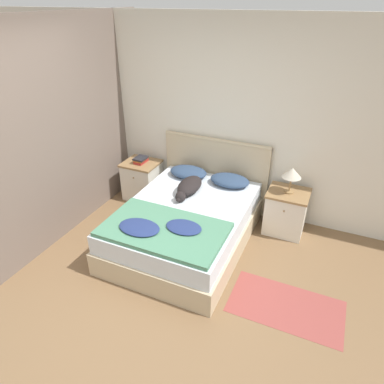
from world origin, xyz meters
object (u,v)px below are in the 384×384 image
object	(u,v)px
bed	(186,225)
nightstand_right	(286,212)
pillow_left	(188,172)
pillow_right	(230,180)
book_stack	(141,160)
table_lamp	(292,173)
nightstand_left	(142,180)
dog	(189,187)

from	to	relation	value
bed	nightstand_right	distance (m)	1.30
nightstand_right	pillow_left	bearing A→B (deg)	-179.56
pillow_right	book_stack	xyz separation A→B (m)	(-1.36, 0.01, 0.04)
pillow_left	table_lamp	distance (m)	1.39
nightstand_left	book_stack	distance (m)	0.33
book_stack	table_lamp	bearing A→B (deg)	-0.13
bed	pillow_left	distance (m)	0.86
table_lamp	pillow_left	bearing A→B (deg)	-179.79
bed	book_stack	distance (m)	1.35
pillow_left	bed	bearing A→B (deg)	-67.96
pillow_right	book_stack	world-z (taller)	book_stack
bed	book_stack	world-z (taller)	book_stack
pillow_right	dog	size ratio (longest dim) A/B	0.78
bed	pillow_right	xyz separation A→B (m)	(0.30, 0.74, 0.33)
bed	nightstand_right	xyz separation A→B (m)	(1.07, 0.75, 0.03)
pillow_left	book_stack	size ratio (longest dim) A/B	2.39
bed	table_lamp	xyz separation A→B (m)	(1.07, 0.74, 0.58)
pillow_left	dog	xyz separation A→B (m)	(0.19, -0.40, 0.02)
nightstand_left	pillow_right	distance (m)	1.40
dog	bed	bearing A→B (deg)	-72.68
pillow_left	dog	bearing A→B (deg)	-64.21
pillow_right	table_lamp	bearing A→B (deg)	0.38
bed	pillow_left	xyz separation A→B (m)	(-0.30, 0.74, 0.33)
nightstand_right	dog	distance (m)	1.28
bed	table_lamp	distance (m)	1.43
nightstand_left	table_lamp	distance (m)	2.20
pillow_left	pillow_right	size ratio (longest dim) A/B	1.00
nightstand_right	dog	xyz separation A→B (m)	(-1.17, -0.41, 0.31)
table_lamp	pillow_right	bearing A→B (deg)	-179.62
bed	pillow_right	size ratio (longest dim) A/B	3.71
nightstand_left	nightstand_right	size ratio (longest dim) A/B	1.00
bed	nightstand_left	size ratio (longest dim) A/B	3.38
dog	book_stack	xyz separation A→B (m)	(-0.96, 0.41, 0.02)
nightstand_left	pillow_left	xyz separation A→B (m)	(0.77, -0.01, 0.29)
pillow_right	dog	world-z (taller)	dog
dog	pillow_right	bearing A→B (deg)	44.76
pillow_left	pillow_right	xyz separation A→B (m)	(0.60, 0.00, 0.00)
nightstand_left	pillow_left	size ratio (longest dim) A/B	1.10
table_lamp	bed	bearing A→B (deg)	-145.08
nightstand_left	book_stack	bearing A→B (deg)	-25.10
book_stack	pillow_left	bearing A→B (deg)	-0.73
nightstand_right	table_lamp	size ratio (longest dim) A/B	1.72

